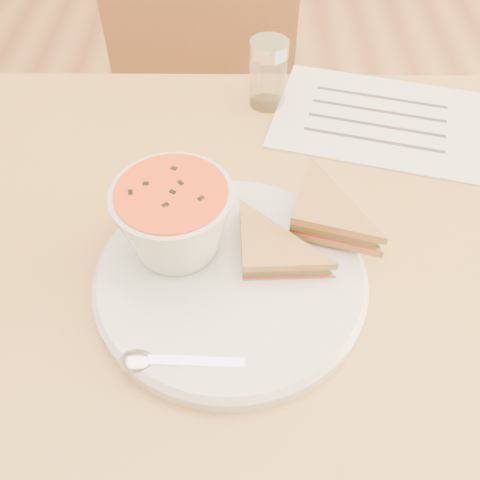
# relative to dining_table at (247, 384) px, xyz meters

# --- Properties ---
(floor) EXTENTS (5.00, 6.00, 0.01)m
(floor) POSITION_rel_dining_table_xyz_m (0.00, 0.00, -0.38)
(floor) COLOR brown
(floor) RESTS_ON ground
(dining_table) EXTENTS (1.00, 0.70, 0.75)m
(dining_table) POSITION_rel_dining_table_xyz_m (0.00, 0.00, 0.00)
(dining_table) COLOR #9F6431
(dining_table) RESTS_ON floor
(chair_far) EXTENTS (0.50, 0.50, 0.98)m
(chair_far) POSITION_rel_dining_table_xyz_m (-0.14, 0.52, 0.11)
(chair_far) COLOR brown
(chair_far) RESTS_ON floor
(plate) EXTENTS (0.31, 0.31, 0.02)m
(plate) POSITION_rel_dining_table_xyz_m (-0.02, -0.06, 0.38)
(plate) COLOR silver
(plate) RESTS_ON dining_table
(soup_bowl) EXTENTS (0.16, 0.16, 0.09)m
(soup_bowl) POSITION_rel_dining_table_xyz_m (-0.08, -0.02, 0.43)
(soup_bowl) COLOR silver
(soup_bowl) RESTS_ON plate
(sandwich_half_a) EXTENTS (0.10, 0.10, 0.03)m
(sandwich_half_a) POSITION_rel_dining_table_xyz_m (-0.01, -0.07, 0.41)
(sandwich_half_a) COLOR #C08A44
(sandwich_half_a) RESTS_ON plate
(sandwich_half_b) EXTENTS (0.13, 0.13, 0.03)m
(sandwich_half_b) POSITION_rel_dining_table_xyz_m (0.04, -0.02, 0.42)
(sandwich_half_b) COLOR #C08A44
(sandwich_half_b) RESTS_ON plate
(spoon) EXTENTS (0.17, 0.04, 0.01)m
(spoon) POSITION_rel_dining_table_xyz_m (-0.06, -0.17, 0.40)
(spoon) COLOR silver
(spoon) RESTS_ON plate
(paper_menu) EXTENTS (0.33, 0.28, 0.00)m
(paper_menu) POSITION_rel_dining_table_xyz_m (0.18, 0.23, 0.38)
(paper_menu) COLOR silver
(paper_menu) RESTS_ON dining_table
(condiment_shaker) EXTENTS (0.07, 0.07, 0.10)m
(condiment_shaker) POSITION_rel_dining_table_xyz_m (0.03, 0.27, 0.42)
(condiment_shaker) COLOR silver
(condiment_shaker) RESTS_ON dining_table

